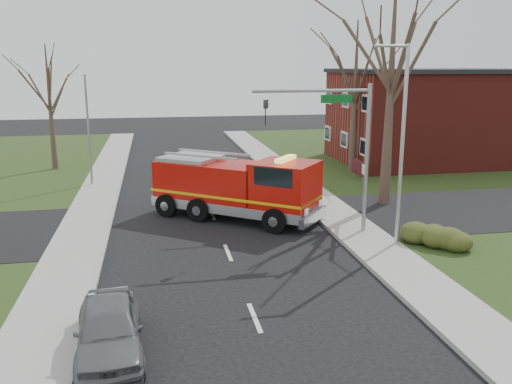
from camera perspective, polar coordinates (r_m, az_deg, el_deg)
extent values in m
plane|color=black|center=(22.55, -2.97, -6.42)|extent=(120.00, 120.00, 0.00)
cube|color=gray|center=(24.10, 11.86, -5.19)|extent=(2.40, 80.00, 0.15)
cube|color=gray|center=(22.61, -18.85, -6.89)|extent=(2.40, 80.00, 0.15)
cube|color=maroon|center=(44.91, 18.54, 7.39)|extent=(15.00, 10.00, 7.00)
cube|color=black|center=(44.72, 18.88, 11.98)|extent=(15.40, 10.40, 0.30)
cube|color=silver|center=(41.94, 9.29, 5.47)|extent=(0.12, 1.40, 1.20)
cube|color=#481017|center=(36.70, 10.74, 2.56)|extent=(0.12, 2.00, 1.00)
cylinder|color=gray|center=(36.06, 11.16, 1.62)|extent=(0.08, 0.08, 0.90)
cylinder|color=gray|center=(37.52, 10.26, 2.11)|extent=(0.08, 0.08, 0.90)
ellipsoid|color=#323D16|center=(24.30, 18.95, -4.24)|extent=(2.80, 2.00, 0.90)
cone|color=#3B2B23|center=(29.75, 13.93, 9.84)|extent=(0.64, 0.64, 12.00)
cone|color=#3B2B23|center=(38.67, 10.36, 9.62)|extent=(0.56, 0.56, 10.50)
cone|color=#3B2B23|center=(41.78, -20.83, 8.20)|extent=(0.44, 0.44, 9.00)
cylinder|color=gray|center=(24.75, 11.55, 3.26)|extent=(0.18, 0.18, 6.80)
cylinder|color=gray|center=(23.54, 5.93, 10.55)|extent=(5.20, 0.14, 0.14)
cube|color=#0C591E|center=(23.90, 8.48, 9.68)|extent=(1.40, 0.06, 0.35)
imported|color=black|center=(23.07, 1.08, 9.70)|extent=(0.22, 0.18, 1.10)
cylinder|color=#B7BABF|center=(23.10, 15.12, 4.38)|extent=(0.16, 0.16, 8.40)
cylinder|color=#B7BABF|center=(22.56, 14.11, 14.69)|extent=(1.40, 0.12, 0.12)
cylinder|color=gray|center=(35.51, -17.21, 6.09)|extent=(0.14, 0.14, 7.00)
cube|color=#B40F08|center=(27.77, -4.57, 0.90)|extent=(6.08, 5.59, 2.24)
cube|color=#B40F08|center=(25.88, 3.09, 0.37)|extent=(3.89, 3.89, 2.56)
cube|color=#B7BABF|center=(27.34, -2.25, -1.22)|extent=(8.29, 7.30, 0.48)
cube|color=#E5B20C|center=(27.20, -2.26, -0.02)|extent=(8.29, 7.31, 0.13)
cube|color=black|center=(25.27, 5.55, 1.86)|extent=(1.60, 2.02, 0.91)
cube|color=#E5D866|center=(25.60, 3.13, 3.51)|extent=(1.34, 1.58, 0.19)
cylinder|color=black|center=(24.93, 1.98, -3.05)|extent=(1.16, 1.01, 1.17)
cylinder|color=black|center=(27.37, 4.45, -1.58)|extent=(1.16, 1.01, 1.17)
cylinder|color=black|center=(27.95, -9.38, -1.41)|extent=(1.16, 1.01, 1.17)
cylinder|color=black|center=(30.15, -6.27, -0.22)|extent=(1.16, 1.01, 1.17)
imported|color=slate|center=(15.36, -15.21, -13.77)|extent=(2.02, 4.42, 1.47)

